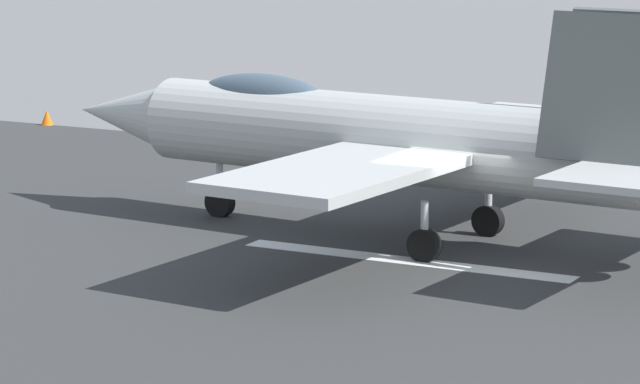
{
  "coord_description": "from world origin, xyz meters",
  "views": [
    {
      "loc": [
        -14.29,
        33.34,
        8.63
      ],
      "look_at": [
        1.24,
        3.69,
        2.2
      ],
      "focal_mm": 93.57,
      "sensor_mm": 36.0,
      "label": 1
    }
  ],
  "objects": [
    {
      "name": "marker_cone_far",
      "position": [
        20.63,
        -12.91,
        0.28
      ],
      "size": [
        0.44,
        0.44,
        0.55
      ],
      "primitive_type": "cone",
      "color": "orange",
      "rests_on": "ground"
    },
    {
      "name": "runway_strip",
      "position": [
        -0.02,
        0.0,
        0.01
      ],
      "size": [
        240.0,
        26.0,
        0.02
      ],
      "color": "#333333",
      "rests_on": "ground"
    },
    {
      "name": "marker_cone_mid",
      "position": [
        7.89,
        -12.91,
        0.28
      ],
      "size": [
        0.44,
        0.44,
        0.55
      ],
      "primitive_type": "cone",
      "color": "orange",
      "rests_on": "ground"
    },
    {
      "name": "fighter_jet",
      "position": [
        2.45,
        -1.91,
        2.5
      ],
      "size": [
        17.67,
        14.51,
        5.7
      ],
      "color": "#ACAFAC",
      "rests_on": "ground"
    },
    {
      "name": "ground_plane",
      "position": [
        0.0,
        0.0,
        0.0
      ],
      "size": [
        400.0,
        400.0,
        0.0
      ],
      "primitive_type": "plane",
      "color": "slate"
    }
  ]
}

